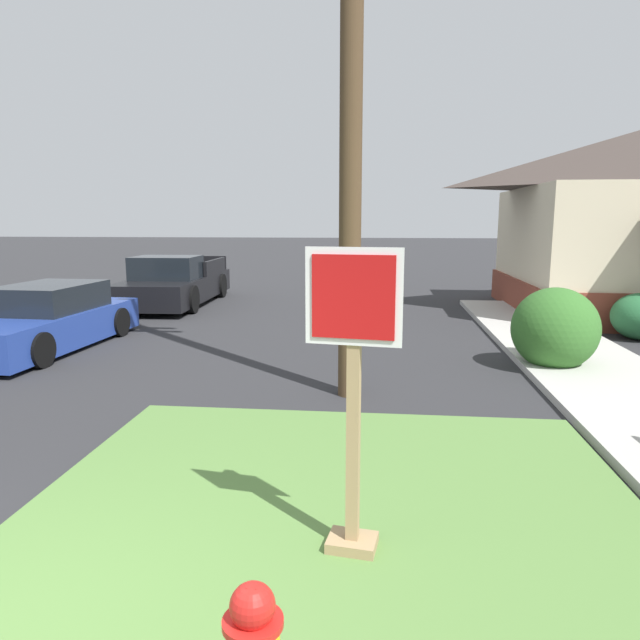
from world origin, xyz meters
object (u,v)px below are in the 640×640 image
at_px(parked_sedan_blue, 47,321).
at_px(pickup_truck_black, 175,284).
at_px(stop_sign, 353,412).
at_px(manhole_cover, 121,492).
at_px(utility_pole, 352,37).

distance_m(parked_sedan_blue, pickup_truck_black, 5.96).
relative_size(stop_sign, pickup_truck_black, 0.40).
distance_m(manhole_cover, pickup_truck_black, 12.19).
relative_size(parked_sedan_blue, utility_pole, 0.48).
height_order(stop_sign, manhole_cover, stop_sign).
relative_size(parked_sedan_blue, pickup_truck_black, 0.81).
bearing_deg(manhole_cover, pickup_truck_black, 107.78).
height_order(stop_sign, pickup_truck_black, stop_sign).
height_order(manhole_cover, utility_pole, utility_pole).
xyz_separation_m(parked_sedan_blue, pickup_truck_black, (0.41, 5.94, 0.08)).
height_order(stop_sign, utility_pole, utility_pole).
xyz_separation_m(manhole_cover, parked_sedan_blue, (-4.13, 5.64, 0.53)).
distance_m(stop_sign, manhole_cover, 2.59).
xyz_separation_m(stop_sign, pickup_truck_black, (-5.90, 12.41, -0.53)).
height_order(manhole_cover, parked_sedan_blue, parked_sedan_blue).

